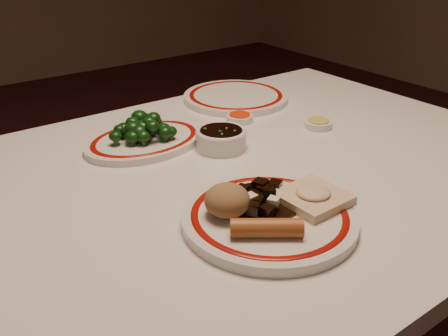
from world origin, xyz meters
The scene contains 12 objects.
dining_table centered at (0.00, 0.00, 0.66)m, with size 1.20×0.90×0.75m.
main_plate centered at (-0.12, -0.18, 0.76)m, with size 0.34×0.34×0.02m.
rice_mound centered at (-0.18, -0.15, 0.79)m, with size 0.07×0.07×0.05m, color olive.
spring_roll centered at (-0.17, -0.23, 0.78)m, with size 0.03×0.03×0.11m, color #A55928.
fried_wonton centered at (-0.04, -0.20, 0.78)m, with size 0.10×0.10×0.03m.
stirfry_heap centered at (-0.11, -0.15, 0.78)m, with size 0.13×0.13×0.03m.
broccoli_plate centered at (-0.13, 0.21, 0.76)m, with size 0.28×0.25×0.02m.
broccoli_pile centered at (-0.13, 0.21, 0.79)m, with size 0.13×0.10×0.05m.
soy_bowl centered at (-0.01, 0.10, 0.77)m, with size 0.11×0.11×0.04m.
sweet_sour_dish centered at (0.12, 0.20, 0.76)m, with size 0.06×0.06×0.02m.
mustard_dish centered at (0.24, 0.06, 0.76)m, with size 0.06×0.06×0.02m.
far_plate centered at (0.21, 0.33, 0.76)m, with size 0.28×0.28×0.02m.
Camera 1 is at (-0.58, -0.68, 1.18)m, focal length 40.00 mm.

